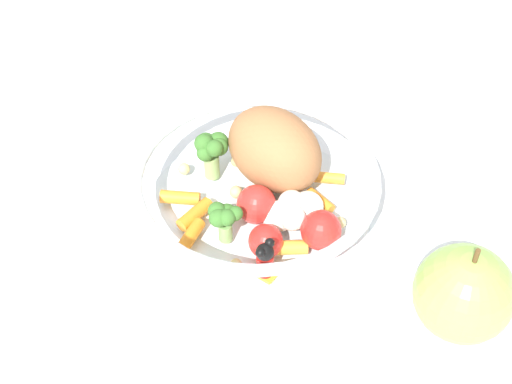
% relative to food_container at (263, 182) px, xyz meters
% --- Properties ---
extents(ground_plane, '(2.40, 2.40, 0.00)m').
position_rel_food_container_xyz_m(ground_plane, '(-0.02, -0.02, -0.03)').
color(ground_plane, white).
extents(food_container, '(0.20, 0.20, 0.08)m').
position_rel_food_container_xyz_m(food_container, '(0.00, 0.00, 0.00)').
color(food_container, white).
rests_on(food_container, ground_plane).
extents(loose_apple, '(0.07, 0.07, 0.09)m').
position_rel_food_container_xyz_m(loose_apple, '(0.14, -0.12, 0.00)').
color(loose_apple, '#8CB74C').
rests_on(loose_apple, ground_plane).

